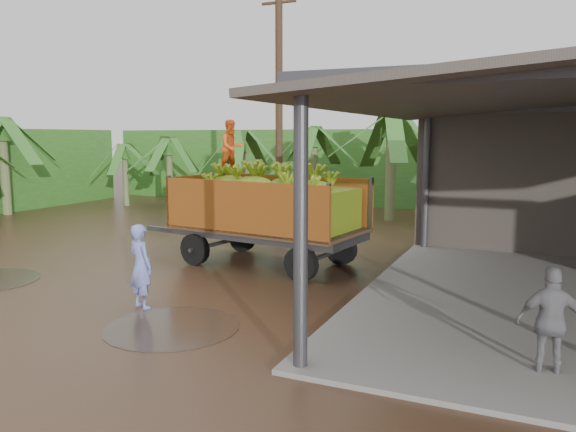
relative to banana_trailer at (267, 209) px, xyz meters
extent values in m
plane|color=black|center=(-1.98, -2.07, -1.45)|extent=(100.00, 100.00, 0.00)
cube|color=#2D661E|center=(-3.98, 13.93, 0.35)|extent=(22.00, 3.00, 3.60)
cube|color=#47474C|center=(-3.27, 0.48, -0.86)|extent=(1.90, 0.41, 0.13)
imported|color=#D75119|center=(-1.46, 0.81, 1.52)|extent=(0.87, 0.92, 1.50)
imported|color=#7080CC|center=(-0.60, -4.29, -0.63)|extent=(0.69, 0.57, 1.63)
imported|color=gray|center=(6.50, -4.60, -0.67)|extent=(0.97, 0.56, 1.56)
cylinder|color=#47301E|center=(-1.71, 4.44, 2.64)|extent=(0.24, 0.24, 8.16)
cube|color=#47301E|center=(-1.71, 4.44, 6.11)|extent=(1.20, 0.08, 0.08)
camera|label=1|loc=(6.20, -12.71, 1.82)|focal=35.00mm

